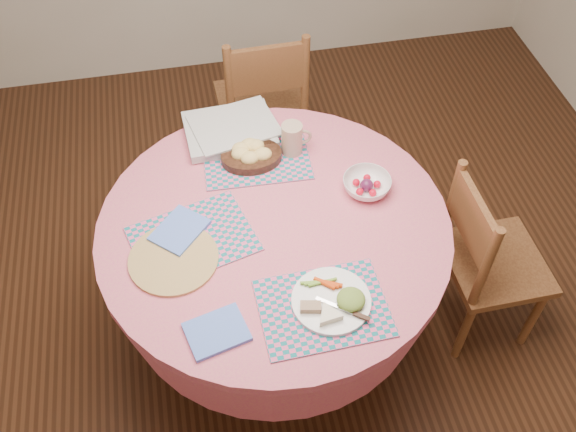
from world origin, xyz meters
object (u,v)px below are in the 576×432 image
at_px(dining_table, 275,257).
at_px(chair_back, 263,103).
at_px(chair_right, 486,259).
at_px(latte_mug, 293,139).
at_px(dinner_plate, 334,300).
at_px(fruit_bowl, 367,185).
at_px(bread_bowl, 251,153).
at_px(wicker_trivet, 174,259).

relative_size(dining_table, chair_back, 1.38).
xyz_separation_m(chair_right, latte_mug, (-0.69, 0.43, 0.38)).
xyz_separation_m(dinner_plate, fruit_bowl, (0.23, 0.45, 0.00)).
distance_m(bread_bowl, latte_mug, 0.17).
relative_size(chair_back, dinner_plate, 3.59).
height_order(bread_bowl, fruit_bowl, bread_bowl).
bearing_deg(wicker_trivet, bread_bowl, 51.49).
distance_m(chair_back, bread_bowl, 0.75).
relative_size(wicker_trivet, fruit_bowl, 1.31).
relative_size(chair_right, bread_bowl, 3.67).
bearing_deg(bread_bowl, chair_right, -25.83).
bearing_deg(fruit_bowl, latte_mug, 131.83).
height_order(dining_table, chair_right, chair_right).
xyz_separation_m(chair_right, wicker_trivet, (-1.18, 0.00, 0.32)).
relative_size(dinner_plate, fruit_bowl, 1.10).
height_order(chair_back, dinner_plate, chair_back).
relative_size(chair_back, fruit_bowl, 3.94).
distance_m(latte_mug, fruit_bowl, 0.34).
relative_size(chair_right, latte_mug, 6.62).
bearing_deg(chair_back, latte_mug, 89.21).
height_order(wicker_trivet, fruit_bowl, fruit_bowl).
xyz_separation_m(wicker_trivet, dinner_plate, (0.48, -0.27, 0.02)).
height_order(chair_right, chair_back, chair_back).
bearing_deg(dinner_plate, chair_right, 21.19).
relative_size(chair_right, chair_back, 0.94).
bearing_deg(chair_back, dining_table, 81.08).
distance_m(dining_table, wicker_trivet, 0.42).
bearing_deg(latte_mug, wicker_trivet, -139.04).
height_order(dining_table, bread_bowl, bread_bowl).
distance_m(chair_back, dinner_plate, 1.38).
relative_size(latte_mug, fruit_bowl, 0.56).
bearing_deg(chair_right, chair_back, 32.36).
xyz_separation_m(latte_mug, fruit_bowl, (0.22, -0.25, -0.04)).
xyz_separation_m(dining_table, latte_mug, (0.14, 0.34, 0.26)).
height_order(dinner_plate, latte_mug, latte_mug).
distance_m(dining_table, latte_mug, 0.45).
distance_m(chair_back, latte_mug, 0.73).
distance_m(dining_table, fruit_bowl, 0.43).
distance_m(wicker_trivet, dinner_plate, 0.55).
bearing_deg(chair_right, dining_table, 83.15).
bearing_deg(chair_right, latte_mug, 57.53).
relative_size(dinner_plate, bread_bowl, 1.09).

